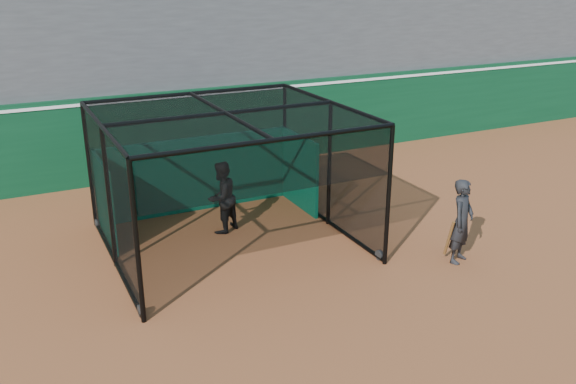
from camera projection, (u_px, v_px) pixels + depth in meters
name	position (u px, v px, depth m)	size (l,w,h in m)	color
ground	(319.00, 298.00, 11.41)	(120.00, 120.00, 0.00)	brown
outfield_wall	(182.00, 130.00, 18.13)	(50.00, 0.50, 2.50)	#0A3B20
grandstand	(143.00, 11.00, 20.21)	(50.00, 7.85, 8.95)	#4C4C4F
batting_cage	(228.00, 180.00, 13.19)	(5.15, 4.86, 2.97)	black
batter	(222.00, 197.00, 14.02)	(0.82, 0.64, 1.70)	black
on_deck_player	(462.00, 221.00, 12.55)	(0.78, 0.69, 1.80)	black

